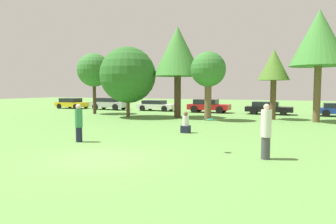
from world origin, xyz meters
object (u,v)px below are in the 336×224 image
Objects in this scene: frisbee at (210,119)px; tree_1 at (128,75)px; person_thrower at (79,123)px; parked_car_red at (208,106)px; tree_4 at (274,66)px; tree_0 at (94,70)px; tree_5 at (319,38)px; parked_car_white at (156,105)px; person_catcher at (266,131)px; parked_car_yellow at (72,103)px; tree_2 at (178,52)px; bystander_sitting at (186,124)px; parked_car_black at (268,108)px; parked_car_silver at (109,103)px; tree_3 at (208,71)px.

tree_1 is at bearing 132.50° from frisbee.
person_thrower is 0.41× the size of parked_car_red.
parked_car_red is (0.48, 18.88, -0.16)m from person_thrower.
tree_1 is 1.08× the size of tree_4.
tree_0 is (-8.97, 12.97, 3.27)m from person_thrower.
tree_1 reaches higher than frisbee.
tree_5 reaches higher than parked_car_white.
frisbee is (-2.01, 0.27, 0.30)m from person_catcher.
tree_0 is at bearing -179.12° from tree_5.
tree_2 is at bearing -20.23° from parked_car_yellow.
tree_5 is (10.39, 0.61, 0.50)m from tree_2.
tree_1 is at bearing 138.80° from bystander_sitting.
person_catcher reaches higher than bystander_sitting.
parked_car_white is at bearing 177.87° from parked_car_red.
tree_4 is at bearing 14.32° from tree_1.
tree_1 is 4.53m from tree_2.
tree_5 is 1.97× the size of parked_car_yellow.
tree_2 is 1.80× the size of parked_car_red.
tree_0 is at bearing -158.63° from parked_car_black.
parked_car_red is (-9.57, 5.62, -5.18)m from tree_5.
parked_car_silver is (-6.98, 7.32, -2.79)m from tree_1.
parked_car_red is (-2.88, 14.32, 0.23)m from bystander_sitting.
tree_5 reaches higher than tree_4.
parked_car_silver is at bearing 133.65° from tree_1.
parked_car_black is (6.57, 6.30, -4.76)m from tree_2.
tree_3 is 0.65× the size of tree_5.
parked_car_red reaches higher than parked_car_yellow.
tree_5 reaches higher than parked_car_silver.
bystander_sitting is 0.22× the size of tree_3.
person_thrower is 0.39× the size of parked_car_silver.
parked_car_white is at bearing 157.93° from tree_4.
tree_2 is at bearing -2.12° from tree_0.
tree_5 is at bearing -56.26° from parked_car_black.
parked_car_silver is (-2.21, 5.52, -3.40)m from tree_0.
tree_3 is at bearing -63.95° from person_catcher.
person_catcher is 19.20m from parked_car_black.
bystander_sitting is (-4.60, 4.72, -0.47)m from person_catcher.
tree_2 is (-8.31, 12.82, 4.44)m from person_catcher.
tree_2 is 0.94× the size of tree_5.
frisbee is 0.05× the size of tree_4.
tree_5 is (7.41, 1.92, 2.15)m from tree_3.
frisbee is 0.06× the size of parked_car_black.
tree_0 is 16.04m from tree_4.
parked_car_silver is at bearing 166.17° from tree_5.
tree_2 reaches higher than parked_car_red.
parked_car_black is at bearing 64.72° from tree_3.
tree_5 is (14.24, 2.10, 2.37)m from tree_1.
tree_4 is 1.29× the size of parked_car_white.
tree_5 reaches higher than parked_car_red.
bystander_sitting is at bearing -43.91° from parked_car_silver.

